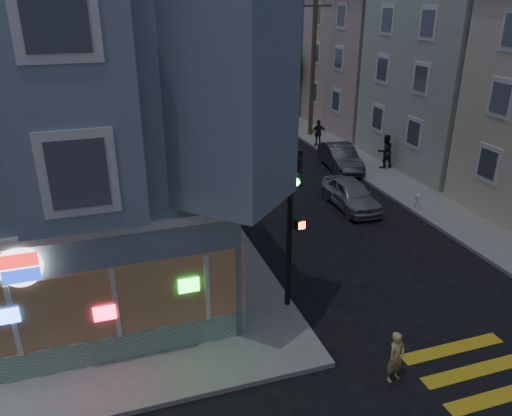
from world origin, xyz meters
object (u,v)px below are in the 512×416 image
parked_car_c (274,139)px  fire_hydrant (417,201)px  running_child (396,357)px  parked_car_b (340,157)px  street_tree_far (252,57)px  parked_car_a (351,194)px  utility_pole (313,66)px  street_tree_near (283,68)px  pedestrian_a (385,151)px  parked_car_d (260,114)px  pedestrian_b (318,133)px  traffic_signal (293,204)px

parked_car_c → fire_hydrant: 12.06m
running_child → parked_car_b: (6.46, 15.75, -0.02)m
street_tree_far → parked_car_a: street_tree_far is taller
utility_pole → street_tree_far: utility_pole is taller
utility_pole → parked_car_b: bearing=-100.3°
street_tree_far → parked_car_b: bearing=-94.1°
parked_car_a → parked_car_b: parked_car_b is taller
parked_car_a → fire_hydrant: 3.02m
street_tree_near → running_child: size_ratio=3.70×
street_tree_near → running_child: 30.12m
pedestrian_a → parked_car_d: pedestrian_a is taller
parked_car_b → pedestrian_b: bearing=90.0°
parked_car_a → fire_hydrant: (2.70, -1.35, -0.16)m
parked_car_a → running_child: bearing=-110.8°
pedestrian_a → parked_car_c: 7.55m
street_tree_near → parked_car_c: (-3.59, -7.92, -3.34)m
fire_hydrant → pedestrian_b: bearing=90.0°
running_child → fire_hydrant: bearing=37.4°
pedestrian_b → running_child: bearing=74.4°
running_child → parked_car_c: bearing=63.1°
street_tree_far → pedestrian_a: (0.80, -22.04, -2.84)m
street_tree_near → traffic_signal: bearing=-110.5°
street_tree_near → parked_car_c: size_ratio=1.30×
running_child → parked_car_b: 17.02m
pedestrian_b → parked_car_d: bearing=-76.8°
utility_pole → street_tree_far: (0.20, 14.00, -0.86)m
street_tree_near → parked_car_b: bearing=-96.5°
pedestrian_a → parked_car_d: 13.47m
utility_pole → fire_hydrant: 14.35m
street_tree_far → pedestrian_b: street_tree_far is taller
running_child → parked_car_b: size_ratio=0.34×
street_tree_far → running_child: 37.86m
street_tree_far → pedestrian_a: size_ratio=2.79×
street_tree_far → pedestrian_b: size_ratio=3.13×
running_child → parked_car_c: (4.37, 20.95, -0.12)m
parked_car_d → street_tree_far: bearing=72.5°
parked_car_d → fire_hydrant: parked_car_d is taller
street_tree_near → running_child: bearing=-105.4°
parked_car_a → traffic_signal: (-5.78, -6.81, 2.98)m
running_child → traffic_signal: size_ratio=0.28×
street_tree_far → parked_car_c: bearing=-102.7°
pedestrian_a → fire_hydrant: size_ratio=2.75×
running_child → pedestrian_b: (7.06, 20.04, 0.28)m
parked_car_a → parked_car_b: size_ratio=0.93×
parked_car_c → parked_car_a: bearing=-85.3°
pedestrian_a → fire_hydrant: bearing=71.1°
pedestrian_a → parked_car_c: size_ratio=0.46×
utility_pole → pedestrian_a: utility_pole is taller
traffic_signal → fire_hydrant: traffic_signal is taller
traffic_signal → street_tree_near: bearing=59.1°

